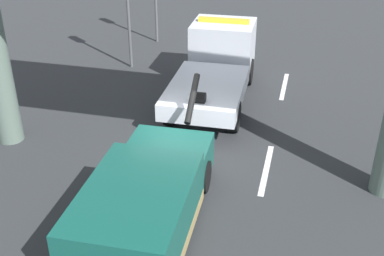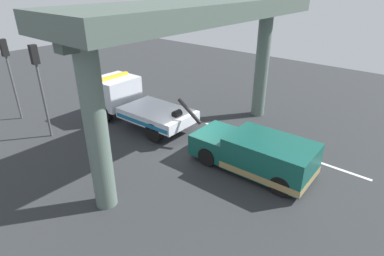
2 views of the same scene
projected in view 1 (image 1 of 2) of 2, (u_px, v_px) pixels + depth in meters
The scene contains 5 objects.
ground_plane at pixel (184, 160), 13.96m from camera, with size 60.00×40.00×0.10m, color #2D3033.
lane_stripe_mid at pixel (266, 169), 13.41m from camera, with size 2.60×0.16×0.01m, color silver.
lane_stripe_east at pixel (284, 86), 18.53m from camera, with size 2.60×0.16×0.01m, color silver.
tow_truck_white at pixel (217, 63), 17.36m from camera, with size 7.29×2.59×2.46m.
towed_van_green at pixel (145, 204), 10.77m from camera, with size 5.26×2.36×1.58m.
Camera 1 is at (-11.42, -3.16, 7.39)m, focal length 45.07 mm.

